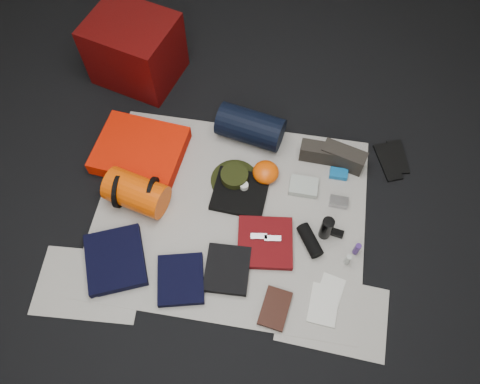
% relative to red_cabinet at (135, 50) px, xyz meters
% --- Properties ---
extents(floor, '(4.50, 4.50, 0.02)m').
position_rel_red_cabinet_xyz_m(floor, '(0.82, -1.00, -0.24)').
color(floor, black).
rests_on(floor, ground).
extents(newspaper_mat, '(1.60, 1.30, 0.01)m').
position_rel_red_cabinet_xyz_m(newspaper_mat, '(0.82, -1.00, -0.22)').
color(newspaper_mat, beige).
rests_on(newspaper_mat, floor).
extents(newspaper_sheet_front_left, '(0.61, 0.44, 0.00)m').
position_rel_red_cabinet_xyz_m(newspaper_sheet_front_left, '(0.12, -1.55, -0.22)').
color(newspaper_sheet_front_left, beige).
rests_on(newspaper_sheet_front_left, floor).
extents(newspaper_sheet_front_right, '(0.60, 0.43, 0.00)m').
position_rel_red_cabinet_xyz_m(newspaper_sheet_front_right, '(1.47, -1.50, -0.22)').
color(newspaper_sheet_front_right, beige).
rests_on(newspaper_sheet_front_right, floor).
extents(red_cabinet, '(0.64, 0.58, 0.45)m').
position_rel_red_cabinet_xyz_m(red_cabinet, '(0.00, 0.00, 0.00)').
color(red_cabinet, '#470505').
rests_on(red_cabinet, floor).
extents(sleeping_pad, '(0.58, 0.49, 0.10)m').
position_rel_red_cabinet_xyz_m(sleeping_pad, '(0.19, -0.67, -0.17)').
color(sleeping_pad, red).
rests_on(sleeping_pad, newspaper_mat).
extents(stuff_sack, '(0.39, 0.29, 0.21)m').
position_rel_red_cabinet_xyz_m(stuff_sack, '(0.26, -1.00, -0.11)').
color(stuff_sack, '#DB4503').
rests_on(stuff_sack, newspaper_mat).
extents(sack_strap_left, '(0.02, 0.22, 0.22)m').
position_rel_red_cabinet_xyz_m(sack_strap_left, '(0.16, -1.00, -0.11)').
color(sack_strap_left, black).
rests_on(sack_strap_left, newspaper_mat).
extents(sack_strap_right, '(0.03, 0.22, 0.22)m').
position_rel_red_cabinet_xyz_m(sack_strap_right, '(0.36, -1.00, -0.11)').
color(sack_strap_right, black).
rests_on(sack_strap_right, newspaper_mat).
extents(navy_duffel, '(0.45, 0.29, 0.22)m').
position_rel_red_cabinet_xyz_m(navy_duffel, '(0.85, -0.42, -0.11)').
color(navy_duffel, black).
rests_on(navy_duffel, newspaper_mat).
extents(boonie_brim, '(0.36, 0.36, 0.01)m').
position_rel_red_cabinet_xyz_m(boonie_brim, '(0.81, -0.77, -0.22)').
color(boonie_brim, black).
rests_on(boonie_brim, newspaper_mat).
extents(boonie_crown, '(0.17, 0.17, 0.07)m').
position_rel_red_cabinet_xyz_m(boonie_crown, '(0.81, -0.77, -0.17)').
color(boonie_crown, black).
rests_on(boonie_crown, boonie_brim).
extents(hiking_boot_left, '(0.25, 0.10, 0.12)m').
position_rel_red_cabinet_xyz_m(hiking_boot_left, '(1.31, -0.51, -0.16)').
color(hiking_boot_left, '#28241F').
rests_on(hiking_boot_left, newspaper_mat).
extents(hiking_boot_right, '(0.29, 0.17, 0.14)m').
position_rel_red_cabinet_xyz_m(hiking_boot_right, '(1.45, -0.53, -0.15)').
color(hiking_boot_right, '#28241F').
rests_on(hiking_boot_right, newspaper_mat).
extents(flip_flop_left, '(0.19, 0.29, 0.02)m').
position_rel_red_cabinet_xyz_m(flip_flop_left, '(1.75, -0.47, -0.22)').
color(flip_flop_left, black).
rests_on(flip_flop_left, floor).
extents(flip_flop_right, '(0.15, 0.27, 0.01)m').
position_rel_red_cabinet_xyz_m(flip_flop_right, '(1.81, -0.42, -0.22)').
color(flip_flop_right, black).
rests_on(flip_flop_right, floor).
extents(trousers_navy_a, '(0.44, 0.46, 0.06)m').
position_rel_red_cabinet_xyz_m(trousers_navy_a, '(0.23, -1.40, -0.19)').
color(trousers_navy_a, black).
rests_on(trousers_navy_a, newspaper_mat).
extents(trousers_navy_b, '(0.31, 0.34, 0.04)m').
position_rel_red_cabinet_xyz_m(trousers_navy_b, '(0.62, -1.45, -0.20)').
color(trousers_navy_b, black).
rests_on(trousers_navy_b, newspaper_mat).
extents(trousers_charcoal, '(0.26, 0.29, 0.04)m').
position_rel_red_cabinet_xyz_m(trousers_charcoal, '(0.87, -1.35, -0.20)').
color(trousers_charcoal, black).
rests_on(trousers_charcoal, newspaper_mat).
extents(black_tshirt, '(0.34, 0.32, 0.03)m').
position_rel_red_cabinet_xyz_m(black_tshirt, '(0.86, -0.85, -0.20)').
color(black_tshirt, black).
rests_on(black_tshirt, newspaper_mat).
extents(red_shirt, '(0.35, 0.35, 0.04)m').
position_rel_red_cabinet_xyz_m(red_shirt, '(1.05, -1.15, -0.20)').
color(red_shirt, '#5A090D').
rests_on(red_shirt, newspaper_mat).
extents(orange_stuff_sack, '(0.21, 0.21, 0.11)m').
position_rel_red_cabinet_xyz_m(orange_stuff_sack, '(0.99, -0.71, -0.17)').
color(orange_stuff_sack, '#DB4503').
rests_on(orange_stuff_sack, newspaper_mat).
extents(first_aid_pouch, '(0.17, 0.13, 0.04)m').
position_rel_red_cabinet_xyz_m(first_aid_pouch, '(1.23, -0.75, -0.20)').
color(first_aid_pouch, '#9AA39B').
rests_on(first_aid_pouch, newspaper_mat).
extents(water_bottle, '(0.08, 0.08, 0.17)m').
position_rel_red_cabinet_xyz_m(water_bottle, '(1.39, -1.04, -0.13)').
color(water_bottle, black).
rests_on(water_bottle, newspaper_mat).
extents(speaker, '(0.17, 0.21, 0.08)m').
position_rel_red_cabinet_xyz_m(speaker, '(1.30, -1.11, -0.18)').
color(speaker, black).
rests_on(speaker, newspaper_mat).
extents(compact_camera, '(0.11, 0.07, 0.04)m').
position_rel_red_cabinet_xyz_m(compact_camera, '(1.45, -0.82, -0.20)').
color(compact_camera, '#A6A5AA').
rests_on(compact_camera, newspaper_mat).
extents(cyan_case, '(0.11, 0.07, 0.04)m').
position_rel_red_cabinet_xyz_m(cyan_case, '(1.44, -0.62, -0.20)').
color(cyan_case, '#0F5A98').
rests_on(cyan_case, newspaper_mat).
extents(toiletry_purple, '(0.04, 0.04, 0.10)m').
position_rel_red_cabinet_xyz_m(toiletry_purple, '(1.57, -1.12, -0.17)').
color(toiletry_purple, '#3E216B').
rests_on(toiletry_purple, newspaper_mat).
extents(toiletry_clear, '(0.04, 0.04, 0.09)m').
position_rel_red_cabinet_xyz_m(toiletry_clear, '(1.52, -1.19, -0.17)').
color(toiletry_clear, '#A3A7A3').
rests_on(toiletry_clear, newspaper_mat).
extents(paperback_book, '(0.17, 0.24, 0.03)m').
position_rel_red_cabinet_xyz_m(paperback_book, '(1.16, -1.52, -0.20)').
color(paperback_book, black).
rests_on(paperback_book, newspaper_mat).
extents(map_booklet, '(0.17, 0.23, 0.01)m').
position_rel_red_cabinet_xyz_m(map_booklet, '(1.41, -1.45, -0.21)').
color(map_booklet, silver).
rests_on(map_booklet, newspaper_mat).
extents(map_printout, '(0.16, 0.19, 0.01)m').
position_rel_red_cabinet_xyz_m(map_printout, '(1.45, -1.37, -0.22)').
color(map_printout, silver).
rests_on(map_printout, newspaper_mat).
extents(sunglasses, '(0.11, 0.06, 0.03)m').
position_rel_red_cabinet_xyz_m(sunglasses, '(1.44, -1.02, -0.21)').
color(sunglasses, black).
rests_on(sunglasses, newspaper_mat).
extents(key_cluster, '(0.09, 0.09, 0.01)m').
position_rel_red_cabinet_xyz_m(key_cluster, '(0.19, -1.58, -0.21)').
color(key_cluster, '#A6A5AA').
rests_on(key_cluster, newspaper_mat).
extents(tape_roll, '(0.05, 0.05, 0.04)m').
position_rel_red_cabinet_xyz_m(tape_roll, '(0.88, -0.82, -0.17)').
color(tape_roll, silver).
rests_on(tape_roll, black_tshirt).
extents(energy_bar_a, '(0.10, 0.05, 0.01)m').
position_rel_red_cabinet_xyz_m(energy_bar_a, '(1.01, -1.13, -0.17)').
color(energy_bar_a, '#A6A5AA').
rests_on(energy_bar_a, red_shirt).
extents(energy_bar_b, '(0.10, 0.05, 0.01)m').
position_rel_red_cabinet_xyz_m(energy_bar_b, '(1.09, -1.13, -0.17)').
color(energy_bar_b, '#A6A5AA').
rests_on(energy_bar_b, red_shirt).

